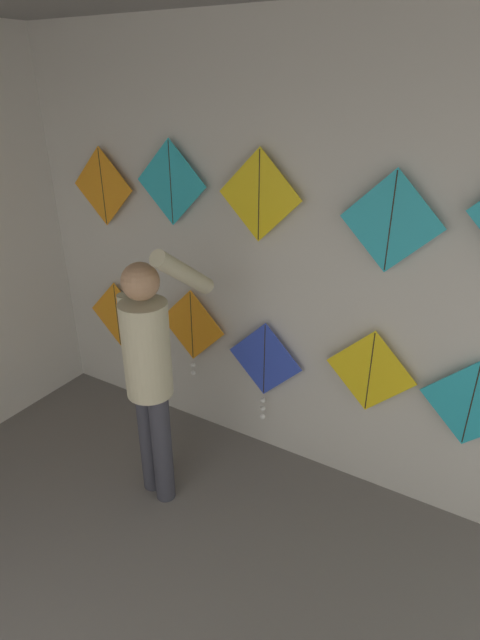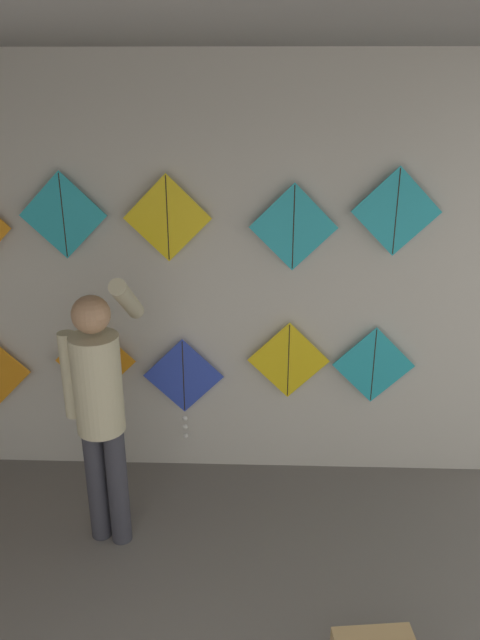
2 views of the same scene
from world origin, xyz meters
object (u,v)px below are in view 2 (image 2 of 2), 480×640
kite_2 (184,381)px  kite_4 (373,365)px  kite_1 (96,364)px  kite_9 (396,212)px  kite_8 (293,227)px  shopkeeper (100,401)px  kite_7 (167,218)px  kite_3 (288,361)px  kite_6 (63,215)px

kite_2 → kite_4: bearing=0.0°
kite_1 → kite_4: bearing=0.0°
kite_9 → kite_4: bearing=180.0°
kite_1 → kite_8: bearing=0.0°
kite_8 → kite_9: 0.62m
shopkeeper → kite_1: size_ratio=2.45×
shopkeeper → kite_7: size_ratio=3.07×
kite_2 → kite_3: bearing=0.1°
shopkeeper → kite_7: (0.32, 0.71, 0.88)m
kite_2 → kite_8: kite_8 is taller
kite_2 → kite_8: size_ratio=1.38×
kite_8 → kite_7: bearing=180.0°
kite_1 → kite_7: bearing=0.1°
kite_1 → shopkeeper: bearing=-73.3°
kite_3 → kite_4: bearing=0.0°
kite_6 → kite_4: bearing=0.0°
kite_9 → kite_6: bearing=180.0°
kite_2 → kite_4: size_ratio=1.38×
kite_2 → kite_6: (-0.71, 0.00, 1.14)m
shopkeeper → kite_4: bearing=36.7°
kite_3 → shopkeeper: bearing=-147.0°
kite_7 → kite_8: kite_7 is taller
kite_3 → kite_4: kite_3 is taller
kite_6 → kite_8: 1.42m
kite_2 → kite_6: bearing=179.9°
shopkeeper → kite_3: (1.09, 0.71, -0.07)m
kite_7 → kite_2: bearing=-0.9°
kite_7 → kite_6: bearing=180.0°
kite_3 → kite_1: bearing=-180.0°
kite_7 → kite_8: bearing=0.0°
kite_3 → kite_4: size_ratio=1.00×
kite_4 → kite_6: (-1.98, 0.00, 0.99)m
kite_1 → kite_7: size_ratio=1.25×
kite_4 → kite_9: 1.03m
kite_8 → kite_3: bearing=180.0°
kite_3 → kite_6: (-1.42, 0.00, 0.97)m
kite_1 → kite_2: size_ratio=0.91×
kite_2 → kite_7: size_ratio=1.38×
kite_1 → kite_8: 1.62m
kite_2 → kite_9: kite_9 is taller
kite_3 → kite_7: size_ratio=1.00×
kite_2 → kite_3: kite_3 is taller
shopkeeper → kite_6: 1.19m
kite_6 → kite_7: 0.65m
kite_3 → kite_8: (0.00, 0.00, 0.90)m
kite_2 → kite_1: bearing=180.0°
kite_4 → kite_2: bearing=-180.0°
kite_9 → kite_3: bearing=180.0°
kite_3 → kite_8: size_ratio=1.00×
kite_2 → kite_7: 1.13m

